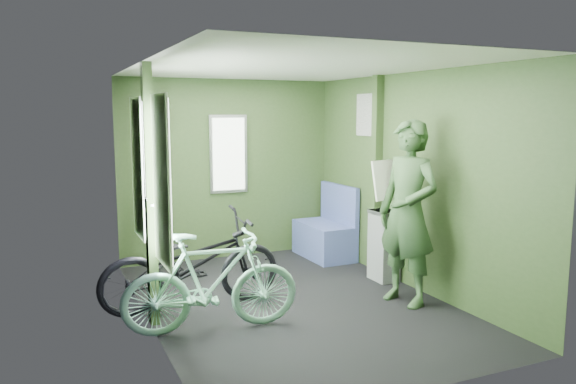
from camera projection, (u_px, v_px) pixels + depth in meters
name	position (u px, v px, depth m)	size (l,w,h in m)	color
room	(287.00, 159.00, 5.41)	(4.00, 4.02, 2.31)	black
bicycle_black	(194.00, 310.00, 5.39)	(0.61, 1.76, 0.92)	black
bicycle_mint	(213.00, 333.00, 4.81)	(0.43, 1.52, 0.91)	#89CFB1
passenger	(408.00, 213.00, 5.46)	(0.59, 0.76, 1.81)	#32512C
waste_box	(384.00, 246.00, 6.29)	(0.23, 0.33, 0.80)	gray
bench_seat	(326.00, 236.00, 7.33)	(0.52, 0.91, 0.95)	navy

